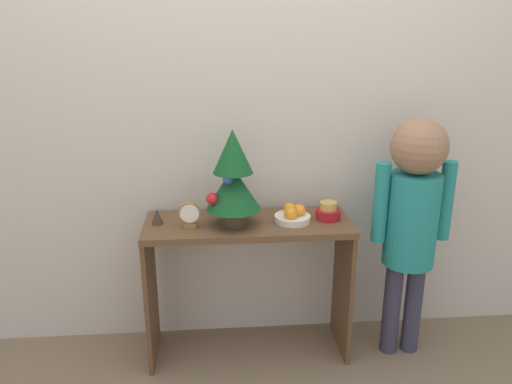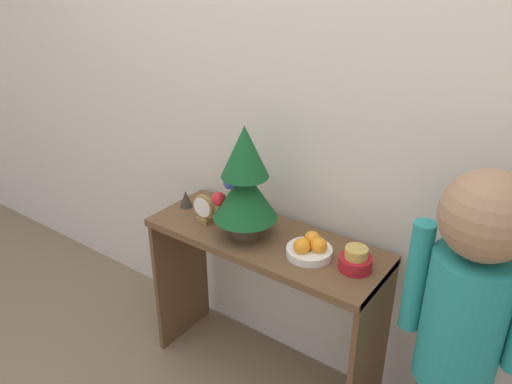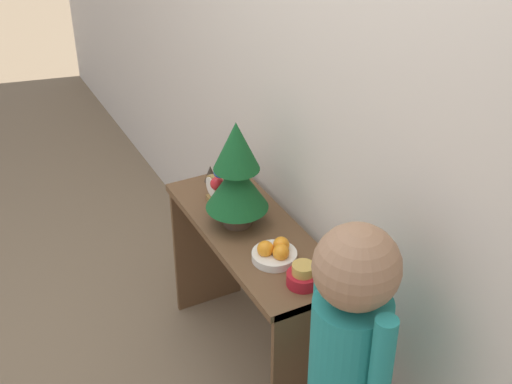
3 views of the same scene
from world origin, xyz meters
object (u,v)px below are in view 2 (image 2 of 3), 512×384
object	(u,v)px
child_figure	(467,305)
fruit_bowl	(310,248)
figurine	(186,199)
singing_bowl	(355,260)
desk_clock	(204,209)
mini_tree	(245,182)

from	to	relation	value
child_figure	fruit_bowl	bearing A→B (deg)	175.39
figurine	child_figure	bearing A→B (deg)	-3.19
fruit_bowl	child_figure	bearing A→B (deg)	-4.61
figurine	child_figure	size ratio (longest dim) A/B	0.06
singing_bowl	figurine	distance (m)	0.78
figurine	child_figure	distance (m)	1.15
fruit_bowl	singing_bowl	xyz separation A→B (m)	(0.17, 0.02, 0.00)
singing_bowl	child_figure	distance (m)	0.38
fruit_bowl	singing_bowl	world-z (taller)	singing_bowl
desk_clock	figurine	bearing A→B (deg)	159.38
fruit_bowl	desk_clock	size ratio (longest dim) A/B	1.40
singing_bowl	child_figure	bearing A→B (deg)	-9.25
desk_clock	figurine	size ratio (longest dim) A/B	1.59
fruit_bowl	desk_clock	xyz separation A→B (m)	(-0.46, -0.03, 0.03)
singing_bowl	figurine	world-z (taller)	singing_bowl
singing_bowl	child_figure	xyz separation A→B (m)	(0.37, -0.06, 0.03)
mini_tree	desk_clock	world-z (taller)	mini_tree
fruit_bowl	figurine	world-z (taller)	fruit_bowl
desk_clock	figurine	world-z (taller)	desk_clock
singing_bowl	child_figure	world-z (taller)	child_figure
singing_bowl	desk_clock	distance (m)	0.63
mini_tree	child_figure	bearing A→B (deg)	-1.73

